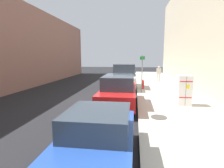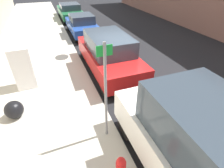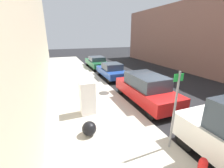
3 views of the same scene
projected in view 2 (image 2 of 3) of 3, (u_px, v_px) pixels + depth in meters
ground_plane at (127, 78)px, 7.83m from camera, size 80.00×80.00×0.00m
sidewalk_slab at (37, 95)px, 6.67m from camera, size 4.45×44.00×0.13m
discarded_refrigerator at (23, 67)px, 6.65m from camera, size 0.72×0.66×1.64m
manhole_cover at (62, 57)px, 9.30m from camera, size 0.70×0.70×0.02m
street_sign_post at (106, 91)px, 4.19m from camera, size 0.36×0.07×2.75m
trash_bag at (14, 110)px, 5.47m from camera, size 0.57×0.57×0.57m
parked_van_white at (203, 151)px, 3.47m from camera, size 1.97×4.63×2.17m
parked_suv_red at (109, 53)px, 7.89m from camera, size 1.87×4.66×1.73m
parked_hatchback_blue at (82, 25)px, 12.38m from camera, size 1.73×4.04×1.45m
parked_sedan_green at (70, 11)px, 16.34m from camera, size 1.87×4.77×1.40m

